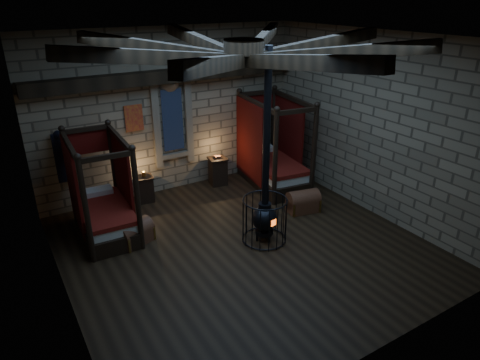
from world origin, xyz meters
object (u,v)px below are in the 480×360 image
bed_right (272,163)px  stove (265,215)px  bed_left (104,210)px  trunk_left (135,233)px  trunk_right (303,202)px

bed_right → stove: bearing=-120.3°
bed_left → trunk_left: bed_left is taller
bed_right → trunk_left: (-4.28, -1.06, -0.36)m
bed_right → trunk_right: 1.82m
bed_right → stove: size_ratio=0.60×
bed_left → trunk_right: (4.37, -1.53, -0.29)m
trunk_left → stove: 2.77m
bed_left → bed_right: bearing=5.6°
trunk_right → stove: 1.73m
bed_left → bed_right: 4.68m
bed_left → trunk_left: bearing=-61.4°
trunk_right → bed_left: bearing=172.6°
bed_left → bed_right: size_ratio=0.89×
trunk_right → bed_right: bearing=91.9°
bed_right → trunk_left: bearing=-158.2°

